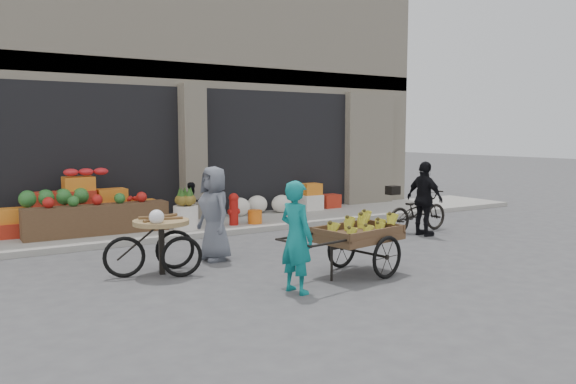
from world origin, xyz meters
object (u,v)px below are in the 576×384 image
orange_bucket (255,217)px  seated_person (193,203)px  fire_hydrant (234,208)px  banana_cart (356,232)px  bicycle (417,211)px  pineapple_bin (186,217)px  vendor_woman (296,237)px  cyclist (425,199)px  tricycle_cart (161,238)px  vendor_grey (214,213)px

orange_bucket → seated_person: (-1.20, 0.70, 0.31)m
fire_hydrant → banana_cart: 4.50m
bicycle → orange_bucket: bearing=48.7°
pineapple_bin → banana_cart: bearing=-78.6°
orange_bucket → vendor_woman: size_ratio=0.21×
banana_cart → cyclist: (3.28, 1.81, 0.12)m
tricycle_cart → bicycle: tricycle_cart is taller
fire_hydrant → vendor_grey: (-1.57, -2.43, 0.29)m
cyclist → tricycle_cart: bearing=89.5°
orange_bucket → tricycle_cart: (-3.16, -2.85, 0.30)m
tricycle_cart → vendor_grey: 1.21m
fire_hydrant → orange_bucket: (0.50, -0.05, -0.23)m
fire_hydrant → cyclist: size_ratio=0.46×
fire_hydrant → vendor_woman: vendor_woman is taller
tricycle_cart → cyclist: 5.77m
vendor_woman → pineapple_bin: bearing=-15.4°
banana_cart → vendor_grey: vendor_grey is taller
pineapple_bin → fire_hydrant: fire_hydrant is taller
bicycle → vendor_woman: bearing=115.3°
vendor_grey → seated_person: bearing=159.0°
pineapple_bin → bicycle: 4.97m
vendor_grey → pineapple_bin: bearing=164.1°
tricycle_cart → vendor_grey: bearing=33.6°
cyclist → pineapple_bin: bearing=54.3°
pineapple_bin → banana_cart: size_ratio=0.23×
tricycle_cart → bicycle: bearing=16.5°
seated_person → vendor_woman: vendor_woman is taller
orange_bucket → banana_cart: bearing=-98.8°
cyclist → bicycle: bearing=-29.3°
fire_hydrant → bicycle: size_ratio=0.41×
tricycle_cart → cyclist: cyclist is taller
tricycle_cart → fire_hydrant: bearing=58.0°
bicycle → cyclist: cyclist is taller
seated_person → vendor_woman: size_ratio=0.61×
vendor_woman → orange_bucket: bearing=-33.6°
vendor_woman → seated_person: bearing=-19.1°
banana_cart → vendor_grey: 2.48m
pineapple_bin → fire_hydrant: 1.11m
vendor_woman → tricycle_cart: size_ratio=1.04×
cyclist → vendor_grey: bearing=84.3°
bicycle → vendor_grey: bearing=89.1°
banana_cart → bicycle: bearing=22.7°
pineapple_bin → orange_bucket: pineapple_bin is taller
banana_cart → cyclist: bearing=19.2°
fire_hydrant → seated_person: seated_person is taller
fire_hydrant → banana_cart: (-0.19, -4.49, 0.15)m
vendor_grey → vendor_woman: bearing=-2.4°
pineapple_bin → orange_bucket: bearing=-3.6°
pineapple_bin → cyclist: cyclist is taller
seated_person → vendor_grey: size_ratio=0.59×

